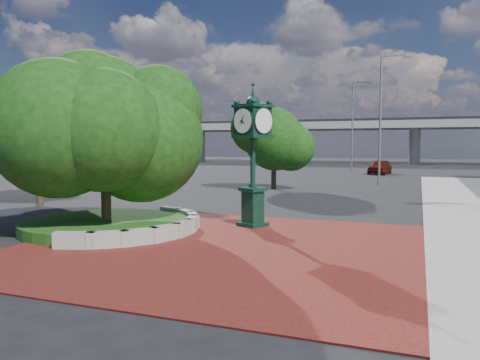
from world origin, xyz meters
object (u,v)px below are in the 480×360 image
at_px(street_lamp_far, 355,120).
at_px(street_lamp_near, 384,109).
at_px(parked_car, 380,167).
at_px(post_clock, 253,150).

bearing_deg(street_lamp_far, street_lamp_near, -74.82).
bearing_deg(parked_car, street_lamp_far, 163.53).
xyz_separation_m(post_clock, street_lamp_far, (-1.00, 37.46, 3.03)).
relative_size(parked_car, street_lamp_near, 0.46).
bearing_deg(post_clock, street_lamp_near, 81.60).
relative_size(street_lamp_near, street_lamp_far, 0.99).
xyz_separation_m(parked_car, street_lamp_far, (-2.98, 1.36, 5.22)).
distance_m(post_clock, street_lamp_far, 37.60).
distance_m(parked_car, street_lamp_near, 15.18).
relative_size(post_clock, street_lamp_near, 0.53).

